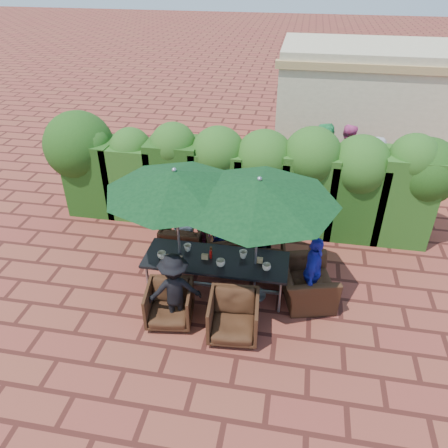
% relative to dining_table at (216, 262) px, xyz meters
% --- Properties ---
extents(ground, '(80.00, 80.00, 0.00)m').
position_rel_dining_table_xyz_m(ground, '(0.07, 0.18, -0.68)').
color(ground, maroon).
rests_on(ground, ground).
extents(dining_table, '(2.60, 0.90, 0.75)m').
position_rel_dining_table_xyz_m(dining_table, '(0.00, 0.00, 0.00)').
color(dining_table, black).
rests_on(dining_table, ground).
extents(umbrella_left, '(2.43, 2.43, 2.46)m').
position_rel_dining_table_xyz_m(umbrella_left, '(-0.69, 0.07, 1.54)').
color(umbrella_left, gray).
rests_on(umbrella_left, ground).
extents(umbrella_right, '(2.66, 2.66, 2.46)m').
position_rel_dining_table_xyz_m(umbrella_right, '(0.72, 0.00, 1.54)').
color(umbrella_right, gray).
rests_on(umbrella_right, ground).
extents(chair_far_left, '(0.86, 0.81, 0.87)m').
position_rel_dining_table_xyz_m(chair_far_left, '(-0.88, 1.01, -0.24)').
color(chair_far_left, black).
rests_on(chair_far_left, ground).
extents(chair_far_mid, '(0.92, 0.89, 0.76)m').
position_rel_dining_table_xyz_m(chair_far_mid, '(-0.01, 0.92, -0.30)').
color(chair_far_mid, black).
rests_on(chair_far_mid, ground).
extents(chair_far_right, '(0.74, 0.71, 0.69)m').
position_rel_dining_table_xyz_m(chair_far_right, '(0.86, 0.88, -0.33)').
color(chair_far_right, black).
rests_on(chair_far_right, ground).
extents(chair_near_left, '(0.85, 0.81, 0.78)m').
position_rel_dining_table_xyz_m(chair_near_left, '(-0.64, -0.88, -0.28)').
color(chair_near_left, black).
rests_on(chair_near_left, ground).
extents(chair_near_right, '(0.87, 0.82, 0.83)m').
position_rel_dining_table_xyz_m(chair_near_right, '(0.49, -1.01, -0.26)').
color(chair_near_right, black).
rests_on(chair_near_right, ground).
extents(chair_end_right, '(0.96, 1.23, 0.95)m').
position_rel_dining_table_xyz_m(chair_end_right, '(1.64, 0.09, -0.20)').
color(chair_end_right, black).
rests_on(chair_end_right, ground).
extents(adult_far_left, '(0.65, 0.42, 1.24)m').
position_rel_dining_table_xyz_m(adult_far_left, '(-0.80, 1.01, -0.05)').
color(adult_far_left, silver).
rests_on(adult_far_left, ground).
extents(adult_far_mid, '(0.48, 0.43, 1.15)m').
position_rel_dining_table_xyz_m(adult_far_mid, '(-0.07, 0.98, -0.10)').
color(adult_far_mid, '#1E23A6').
rests_on(adult_far_mid, ground).
extents(adult_far_right, '(0.66, 0.48, 1.25)m').
position_rel_dining_table_xyz_m(adult_far_right, '(0.85, 0.96, -0.05)').
color(adult_far_right, black).
rests_on(adult_far_right, ground).
extents(adult_near_left, '(0.96, 0.66, 1.37)m').
position_rel_dining_table_xyz_m(adult_near_left, '(-0.53, -0.87, 0.01)').
color(adult_near_left, black).
rests_on(adult_near_left, ground).
extents(adult_end_right, '(0.49, 0.86, 1.39)m').
position_rel_dining_table_xyz_m(adult_end_right, '(1.73, 0.00, 0.02)').
color(adult_end_right, '#1E23A6').
rests_on(adult_end_right, ground).
extents(child_left, '(0.29, 0.24, 0.78)m').
position_rel_dining_table_xyz_m(child_left, '(-0.47, 1.07, -0.29)').
color(child_left, '#D74C95').
rests_on(child_left, ground).
extents(child_right, '(0.37, 0.33, 0.88)m').
position_rel_dining_table_xyz_m(child_right, '(0.46, 1.13, -0.24)').
color(child_right, '#754698').
rests_on(child_right, ground).
extents(pedestrian_a, '(1.67, 1.58, 1.82)m').
position_rel_dining_table_xyz_m(pedestrian_a, '(1.90, 4.51, 0.23)').
color(pedestrian_a, green).
rests_on(pedestrian_a, ground).
extents(pedestrian_b, '(0.92, 0.64, 1.78)m').
position_rel_dining_table_xyz_m(pedestrian_b, '(2.46, 4.61, 0.21)').
color(pedestrian_b, '#D74C95').
rests_on(pedestrian_b, ground).
extents(pedestrian_c, '(1.02, 0.56, 1.52)m').
position_rel_dining_table_xyz_m(pedestrian_c, '(3.21, 4.56, 0.08)').
color(pedestrian_c, gray).
rests_on(pedestrian_c, ground).
extents(cup_a, '(0.16, 0.16, 0.13)m').
position_rel_dining_table_xyz_m(cup_a, '(-0.96, -0.15, 0.14)').
color(cup_a, beige).
rests_on(cup_a, dining_table).
extents(cup_b, '(0.14, 0.14, 0.13)m').
position_rel_dining_table_xyz_m(cup_b, '(-0.56, 0.16, 0.14)').
color(cup_b, beige).
rests_on(cup_b, dining_table).
extents(cup_c, '(0.16, 0.16, 0.13)m').
position_rel_dining_table_xyz_m(cup_c, '(0.12, -0.18, 0.14)').
color(cup_c, beige).
rests_on(cup_c, dining_table).
extents(cup_d, '(0.15, 0.15, 0.14)m').
position_rel_dining_table_xyz_m(cup_d, '(0.48, 0.13, 0.14)').
color(cup_d, beige).
rests_on(cup_d, dining_table).
extents(cup_e, '(0.15, 0.15, 0.12)m').
position_rel_dining_table_xyz_m(cup_e, '(0.93, -0.15, 0.13)').
color(cup_e, beige).
rests_on(cup_e, dining_table).
extents(ketchup_bottle, '(0.04, 0.04, 0.17)m').
position_rel_dining_table_xyz_m(ketchup_bottle, '(-0.10, 0.01, 0.16)').
color(ketchup_bottle, '#B20C0A').
rests_on(ketchup_bottle, dining_table).
extents(sauce_bottle, '(0.04, 0.04, 0.17)m').
position_rel_dining_table_xyz_m(sauce_bottle, '(-0.11, 0.11, 0.16)').
color(sauce_bottle, '#4C230C').
rests_on(sauce_bottle, dining_table).
extents(serving_tray, '(0.35, 0.25, 0.02)m').
position_rel_dining_table_xyz_m(serving_tray, '(-0.78, -0.16, 0.08)').
color(serving_tray, olive).
rests_on(serving_tray, dining_table).
extents(number_block_left, '(0.12, 0.06, 0.10)m').
position_rel_dining_table_xyz_m(number_block_left, '(-0.19, -0.03, 0.12)').
color(number_block_left, tan).
rests_on(number_block_left, dining_table).
extents(number_block_right, '(0.12, 0.06, 0.10)m').
position_rel_dining_table_xyz_m(number_block_right, '(0.78, 0.04, 0.12)').
color(number_block_right, tan).
rests_on(number_block_right, dining_table).
extents(hedge_wall, '(9.10, 1.60, 2.42)m').
position_rel_dining_table_xyz_m(hedge_wall, '(0.09, 2.50, 0.65)').
color(hedge_wall, '#16340E').
rests_on(hedge_wall, ground).
extents(building, '(6.20, 3.08, 3.20)m').
position_rel_dining_table_xyz_m(building, '(3.57, 7.17, 0.93)').
color(building, beige).
rests_on(building, ground).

